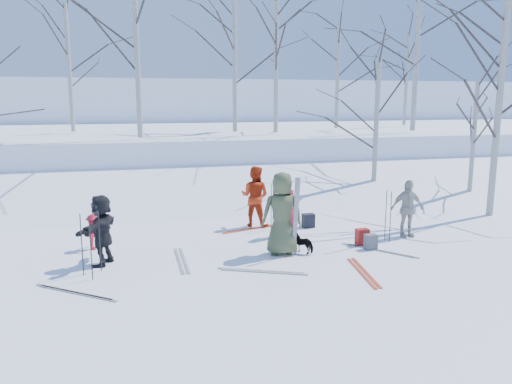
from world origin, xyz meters
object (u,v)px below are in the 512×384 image
object	(u,v)px
skier_cream_east	(407,208)
backpack_dark	(308,221)
skier_olive_center	(282,214)
skier_redor_behind	(255,196)
backpack_red	(362,237)
skier_red_north	(286,207)
skier_grey_west	(102,230)
backpack_grey	(371,242)
skier_red_seated	(93,232)
dog	(304,243)

from	to	relation	value
skier_cream_east	backpack_dark	bearing A→B (deg)	147.87
skier_olive_center	skier_redor_behind	bearing A→B (deg)	-82.00
backpack_red	backpack_dark	distance (m)	2.14
skier_red_north	skier_grey_west	xyz separation A→B (m)	(-4.73, -1.20, 0.00)
skier_olive_center	backpack_red	size ratio (longest dim) A/B	4.74
skier_grey_west	backpack_grey	distance (m)	6.42
skier_cream_east	skier_red_north	bearing A→B (deg)	167.50
skier_red_seated	skier_grey_west	distance (m)	1.33
backpack_red	backpack_grey	distance (m)	0.40
skier_redor_behind	backpack_red	size ratio (longest dim) A/B	4.22
skier_red_north	backpack_red	distance (m)	2.18
skier_cream_east	backpack_red	world-z (taller)	skier_cream_east
skier_redor_behind	backpack_red	xyz separation A→B (m)	(2.14, -2.60, -0.68)
skier_redor_behind	backpack_grey	size ratio (longest dim) A/B	4.66
skier_grey_west	backpack_grey	xyz separation A→B (m)	(6.37, -0.54, -0.61)
skier_olive_center	backpack_red	world-z (taller)	skier_olive_center
skier_cream_east	backpack_red	distance (m)	1.68
skier_redor_behind	skier_cream_east	distance (m)	4.26
skier_cream_east	skier_grey_west	xyz separation A→B (m)	(-7.86, -0.30, 0.03)
skier_red_north	skier_red_seated	world-z (taller)	skier_red_north
skier_olive_center	skier_grey_west	xyz separation A→B (m)	(-4.13, 0.32, -0.20)
skier_red_seated	backpack_grey	distance (m)	6.88
skier_red_north	skier_red_seated	xyz separation A→B (m)	(-4.99, 0.06, -0.35)
dog	backpack_dark	xyz separation A→B (m)	(0.98, 2.24, -0.05)
skier_red_north	backpack_grey	bearing A→B (deg)	136.00
skier_redor_behind	skier_cream_east	xyz separation A→B (m)	(3.67, -2.16, -0.11)
backpack_dark	backpack_red	bearing A→B (deg)	-71.14
skier_redor_behind	dog	xyz separation A→B (m)	(0.47, -2.82, -0.64)
skier_olive_center	skier_grey_west	size ratio (longest dim) A/B	1.24
skier_red_north	backpack_grey	distance (m)	2.46
skier_red_north	skier_cream_east	distance (m)	3.26
backpack_red	backpack_grey	size ratio (longest dim) A/B	1.11
skier_red_seated	skier_grey_west	world-z (taller)	skier_grey_west
skier_olive_center	backpack_grey	size ratio (longest dim) A/B	5.24
skier_red_seated	backpack_red	world-z (taller)	skier_red_seated
backpack_grey	backpack_dark	distance (m)	2.53
skier_olive_center	backpack_grey	xyz separation A→B (m)	(2.24, -0.22, -0.81)
dog	skier_redor_behind	bearing A→B (deg)	-122.23
skier_olive_center	dog	distance (m)	0.93
dog	backpack_red	world-z (taller)	dog
skier_red_seated	skier_red_north	bearing A→B (deg)	-82.98
skier_red_north	backpack_red	bearing A→B (deg)	142.90
dog	backpack_grey	world-z (taller)	dog
skier_olive_center	skier_redor_behind	distance (m)	2.78
skier_red_seated	dog	xyz separation A→B (m)	(4.93, -1.61, -0.20)
skier_redor_behind	backpack_dark	xyz separation A→B (m)	(1.45, -0.58, -0.69)
skier_grey_west	dog	size ratio (longest dim) A/B	2.74
skier_cream_east	backpack_red	bearing A→B (deg)	-160.39
skier_cream_east	backpack_grey	world-z (taller)	skier_cream_east
backpack_red	skier_red_seated	bearing A→B (deg)	168.05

